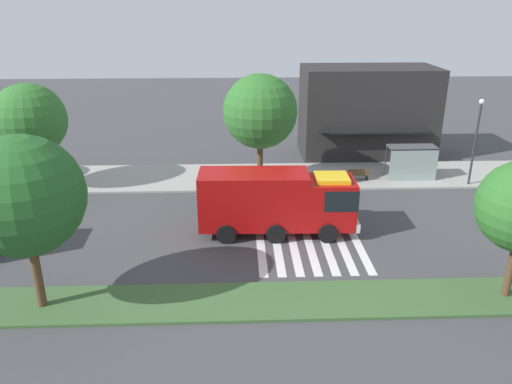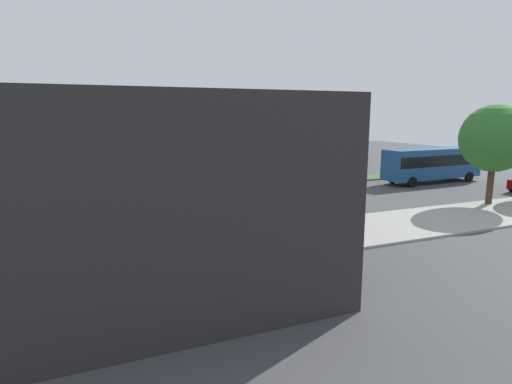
# 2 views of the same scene
# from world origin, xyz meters

# --- Properties ---
(ground_plane) EXTENTS (120.00, 120.00, 0.00)m
(ground_plane) POSITION_xyz_m (0.00, 0.00, 0.00)
(ground_plane) COLOR #424244
(sidewalk) EXTENTS (60.00, 5.94, 0.14)m
(sidewalk) POSITION_xyz_m (0.00, 9.09, 0.07)
(sidewalk) COLOR #9E9B93
(sidewalk) RESTS_ON ground_plane
(median_strip) EXTENTS (60.00, 3.00, 0.14)m
(median_strip) POSITION_xyz_m (0.00, -7.62, 0.07)
(median_strip) COLOR #3D6033
(median_strip) RESTS_ON ground_plane
(crosswalk) EXTENTS (5.85, 11.01, 0.01)m
(crosswalk) POSITION_xyz_m (1.81, 0.00, 0.01)
(crosswalk) COLOR silver
(crosswalk) RESTS_ON ground_plane
(fire_truck) EXTENTS (9.05, 3.01, 3.70)m
(fire_truck) POSITION_xyz_m (0.27, -0.53, 2.06)
(fire_truck) COLOR #A50C0C
(fire_truck) RESTS_ON ground_plane
(bus_stop_shelter) EXTENTS (3.50, 1.40, 2.46)m
(bus_stop_shelter) POSITION_xyz_m (10.77, 7.87, 1.89)
(bus_stop_shelter) COLOR #4C4C51
(bus_stop_shelter) RESTS_ON sidewalk
(bench_near_shelter) EXTENTS (1.60, 0.50, 0.90)m
(bench_near_shelter) POSITION_xyz_m (6.77, 7.83, 0.59)
(bench_near_shelter) COLOR #4C3823
(bench_near_shelter) RESTS_ON sidewalk
(street_lamp) EXTENTS (0.36, 0.36, 6.18)m
(street_lamp) POSITION_xyz_m (14.66, 6.72, 3.79)
(street_lamp) COLOR #2D2D30
(street_lamp) RESTS_ON sidewalk
(storefront_building) EXTENTS (11.03, 6.32, 7.49)m
(storefront_building) POSITION_xyz_m (8.95, 14.81, 3.74)
(storefront_building) COLOR #282626
(storefront_building) RESTS_ON ground_plane
(sidewalk_tree_west) EXTENTS (4.96, 4.96, 7.39)m
(sidewalk_tree_west) POSITION_xyz_m (-16.16, 7.12, 5.04)
(sidewalk_tree_west) COLOR #47301E
(sidewalk_tree_west) RESTS_ON sidewalk
(sidewalk_tree_center) EXTENTS (5.13, 5.13, 7.93)m
(sidewalk_tree_center) POSITION_xyz_m (-0.51, 7.12, 5.49)
(sidewalk_tree_center) COLOR #513823
(sidewalk_tree_center) RESTS_ON sidewalk
(median_tree_far_west) EXTENTS (5.00, 5.00, 7.67)m
(median_tree_far_west) POSITION_xyz_m (-10.78, -7.62, 5.30)
(median_tree_far_west) COLOR #513823
(median_tree_far_west) RESTS_ON median_strip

